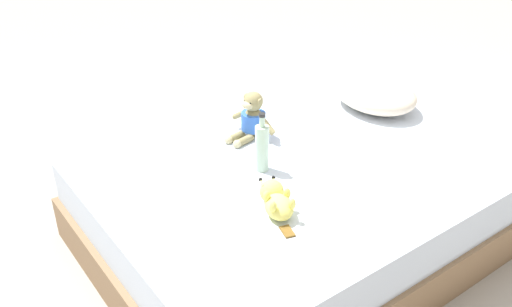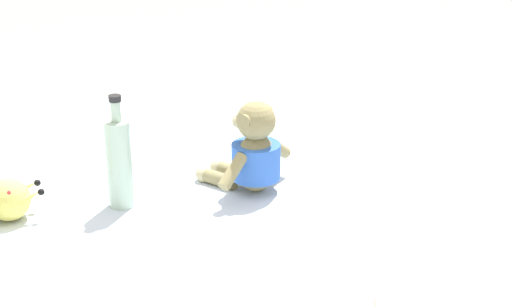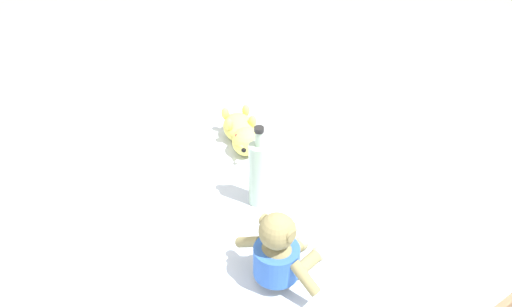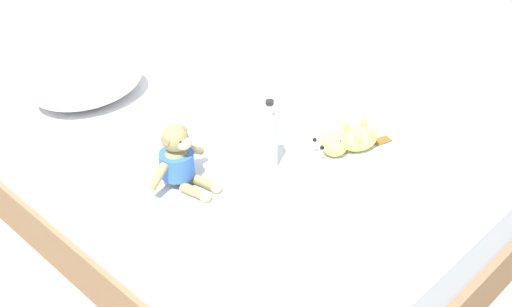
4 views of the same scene
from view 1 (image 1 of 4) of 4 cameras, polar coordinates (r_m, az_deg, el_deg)
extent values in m
plane|color=#9E998E|center=(2.76, 4.79, -8.49)|extent=(16.00, 16.00, 0.00)
cube|color=#846647|center=(2.69, 4.89, -6.68)|extent=(1.44, 1.95, 0.22)
cube|color=silver|center=(2.57, 5.08, -2.94)|extent=(1.40, 1.89, 0.20)
ellipsoid|color=beige|center=(3.09, 12.29, 6.11)|extent=(0.51, 0.40, 0.17)
ellipsoid|color=#8E8456|center=(2.72, -0.28, 3.32)|extent=(0.13, 0.12, 0.15)
cylinder|color=blue|center=(2.72, -0.28, 3.41)|extent=(0.14, 0.14, 0.09)
sphere|color=#8E8456|center=(2.67, -0.28, 5.45)|extent=(0.10, 0.10, 0.10)
ellipsoid|color=#C1B789|center=(2.65, -0.89, 5.05)|extent=(0.07, 0.06, 0.04)
sphere|color=black|center=(2.63, -0.58, 5.27)|extent=(0.01, 0.01, 0.01)
sphere|color=black|center=(2.66, -1.14, 5.49)|extent=(0.01, 0.01, 0.01)
cylinder|color=#8E8456|center=(2.64, 0.44, 5.41)|extent=(0.01, 0.03, 0.03)
cylinder|color=#8E8456|center=(2.70, -0.99, 5.96)|extent=(0.01, 0.03, 0.03)
cylinder|color=#8E8456|center=(2.66, 1.22, 2.88)|extent=(0.10, 0.05, 0.08)
cylinder|color=#8E8456|center=(2.78, -1.71, 4.10)|extent=(0.10, 0.05, 0.08)
cylinder|color=#8E8456|center=(2.67, -1.22, 1.37)|extent=(0.05, 0.10, 0.04)
cylinder|color=#8E8456|center=(2.70, -2.12, 1.78)|extent=(0.05, 0.10, 0.04)
sphere|color=#C1B789|center=(2.64, -1.98, 1.00)|extent=(0.04, 0.04, 0.04)
sphere|color=#C1B789|center=(2.67, -2.89, 1.42)|extent=(0.04, 0.04, 0.04)
ellipsoid|color=#EAE066|center=(2.15, 2.41, -5.59)|extent=(0.18, 0.16, 0.08)
sphere|color=#EAE066|center=(2.22, 1.65, -3.96)|extent=(0.10, 0.10, 0.10)
cone|color=#EAE066|center=(2.24, 0.66, -3.27)|extent=(0.07, 0.05, 0.05)
sphere|color=black|center=(2.26, 0.47, -2.73)|extent=(0.02, 0.02, 0.02)
cone|color=#EAE066|center=(2.26, 2.03, -3.07)|extent=(0.07, 0.05, 0.05)
sphere|color=black|center=(2.28, 1.83, -2.53)|extent=(0.02, 0.02, 0.02)
sphere|color=red|center=(2.20, 0.91, -3.47)|extent=(0.02, 0.02, 0.02)
sphere|color=red|center=(2.22, 2.40, -3.25)|extent=(0.02, 0.02, 0.02)
ellipsoid|color=#EAE066|center=(2.14, 1.12, -4.49)|extent=(0.04, 0.04, 0.05)
ellipsoid|color=#EAE066|center=(2.16, 3.27, -4.16)|extent=(0.04, 0.04, 0.05)
ellipsoid|color=#EAE066|center=(2.08, 1.79, -5.58)|extent=(0.04, 0.04, 0.05)
ellipsoid|color=#EAE066|center=(2.10, 3.79, -5.27)|extent=(0.04, 0.04, 0.05)
cube|color=brown|center=(2.08, 3.28, -8.12)|extent=(0.08, 0.06, 0.01)
cylinder|color=#B2D1B7|center=(2.41, 0.63, 0.53)|extent=(0.06, 0.06, 0.21)
cylinder|color=#B2D1B7|center=(2.35, 0.64, 3.34)|extent=(0.02, 0.02, 0.05)
cylinder|color=black|center=(2.34, 0.65, 4.03)|extent=(0.03, 0.03, 0.01)
camera|label=2|loc=(2.84, 39.47, 13.83)|focal=54.68mm
camera|label=3|loc=(3.58, 1.07, 29.23)|focal=43.32mm
camera|label=4|loc=(3.13, -42.23, 25.19)|focal=46.49mm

